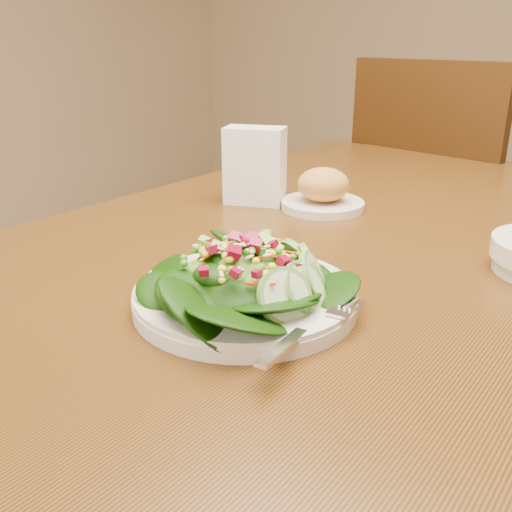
# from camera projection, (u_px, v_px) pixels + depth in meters

# --- Properties ---
(dining_table) EXTENTS (0.90, 1.40, 0.75)m
(dining_table) POSITION_uv_depth(u_px,v_px,m) (353.00, 292.00, 0.91)
(dining_table) COLOR #583412
(dining_table) RESTS_ON ground_plane
(chair_far) EXTENTS (0.51, 0.52, 0.98)m
(chair_far) POSITION_uv_depth(u_px,v_px,m) (438.00, 224.00, 1.67)
(chair_far) COLOR black
(chair_far) RESTS_ON ground_plane
(salad_plate) EXTENTS (0.26, 0.25, 0.07)m
(salad_plate) POSITION_uv_depth(u_px,v_px,m) (251.00, 286.00, 0.62)
(salad_plate) COLOR silver
(salad_plate) RESTS_ON dining_table
(bread_plate) EXTENTS (0.14, 0.14, 0.07)m
(bread_plate) POSITION_uv_depth(u_px,v_px,m) (323.00, 192.00, 0.99)
(bread_plate) COLOR silver
(bread_plate) RESTS_ON dining_table
(napkin_holder) EXTENTS (0.12, 0.09, 0.13)m
(napkin_holder) POSITION_uv_depth(u_px,v_px,m) (255.00, 164.00, 1.01)
(napkin_holder) COLOR white
(napkin_holder) RESTS_ON dining_table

